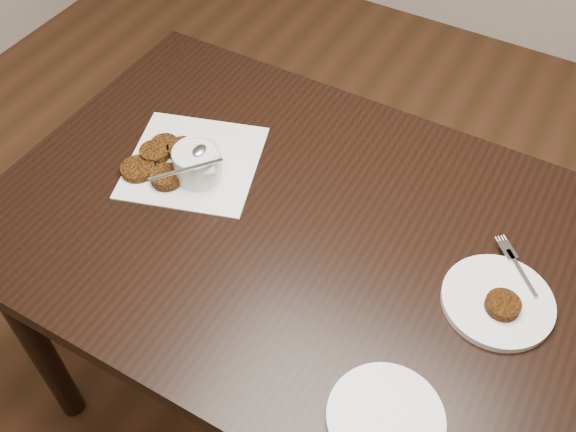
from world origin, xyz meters
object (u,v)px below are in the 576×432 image
(plate_with_patty, at_px, (499,299))
(table, at_px, (311,334))
(plate_empty, at_px, (386,418))
(sauce_ramekin, at_px, (196,151))
(napkin, at_px, (194,162))

(plate_with_patty, bearing_deg, table, -177.24)
(table, height_order, plate_empty, plate_empty)
(table, distance_m, plate_empty, 0.54)
(table, bearing_deg, plate_with_patty, 2.76)
(sauce_ramekin, xyz_separation_m, plate_with_patty, (0.63, 0.00, -0.06))
(table, relative_size, napkin, 4.81)
(sauce_ramekin, bearing_deg, plate_with_patty, 0.24)
(table, height_order, plate_with_patty, plate_with_patty)
(napkin, relative_size, plate_with_patty, 1.36)
(napkin, relative_size, plate_empty, 1.46)
(sauce_ramekin, relative_size, plate_with_patty, 0.69)
(napkin, bearing_deg, table, -7.51)
(table, relative_size, plate_empty, 7.02)
(sauce_ramekin, distance_m, plate_with_patty, 0.63)
(table, bearing_deg, plate_empty, -45.91)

